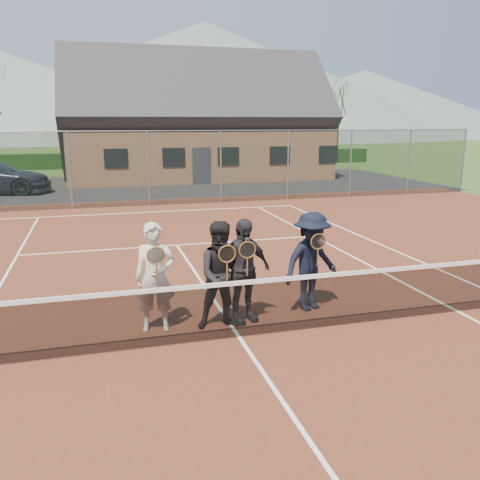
{
  "coord_description": "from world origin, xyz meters",
  "views": [
    {
      "loc": [
        -2.03,
        -7.24,
        3.38
      ],
      "look_at": [
        0.44,
        1.5,
        1.25
      ],
      "focal_mm": 38.0,
      "sensor_mm": 36.0,
      "label": 1
    }
  ],
  "objects_px": {
    "player_a": "(155,277)",
    "tennis_net": "(239,307)",
    "player_b": "(223,275)",
    "player_c": "(243,271)",
    "clubhouse": "(195,111)",
    "player_d": "(311,261)"
  },
  "relations": [
    {
      "from": "player_a",
      "to": "player_d",
      "type": "distance_m",
      "value": 2.82
    },
    {
      "from": "tennis_net",
      "to": "player_b",
      "type": "bearing_deg",
      "value": 104.93
    },
    {
      "from": "player_a",
      "to": "player_b",
      "type": "relative_size",
      "value": 1.0
    },
    {
      "from": "player_c",
      "to": "player_d",
      "type": "xyz_separation_m",
      "value": [
        1.35,
        0.22,
        -0.0
      ]
    },
    {
      "from": "player_a",
      "to": "player_b",
      "type": "distance_m",
      "value": 1.11
    },
    {
      "from": "player_a",
      "to": "player_c",
      "type": "bearing_deg",
      "value": -1.4
    },
    {
      "from": "clubhouse",
      "to": "player_a",
      "type": "bearing_deg",
      "value": -102.62
    },
    {
      "from": "player_d",
      "to": "clubhouse",
      "type": "bearing_deg",
      "value": 84.07
    },
    {
      "from": "player_c",
      "to": "player_a",
      "type": "bearing_deg",
      "value": 178.6
    },
    {
      "from": "tennis_net",
      "to": "player_d",
      "type": "height_order",
      "value": "player_d"
    },
    {
      "from": "player_a",
      "to": "player_d",
      "type": "bearing_deg",
      "value": 3.8
    },
    {
      "from": "tennis_net",
      "to": "player_a",
      "type": "bearing_deg",
      "value": 150.55
    },
    {
      "from": "player_b",
      "to": "clubhouse",
      "type": "bearing_deg",
      "value": 80.03
    },
    {
      "from": "tennis_net",
      "to": "player_c",
      "type": "height_order",
      "value": "player_c"
    },
    {
      "from": "player_c",
      "to": "player_d",
      "type": "bearing_deg",
      "value": 9.39
    },
    {
      "from": "player_a",
      "to": "player_d",
      "type": "relative_size",
      "value": 1.0
    },
    {
      "from": "player_a",
      "to": "tennis_net",
      "type": "bearing_deg",
      "value": -29.45
    },
    {
      "from": "player_c",
      "to": "player_d",
      "type": "distance_m",
      "value": 1.37
    },
    {
      "from": "clubhouse",
      "to": "player_b",
      "type": "height_order",
      "value": "clubhouse"
    },
    {
      "from": "tennis_net",
      "to": "player_a",
      "type": "distance_m",
      "value": 1.45
    },
    {
      "from": "player_a",
      "to": "player_d",
      "type": "xyz_separation_m",
      "value": [
        2.82,
        0.19,
        -0.0
      ]
    },
    {
      "from": "player_d",
      "to": "player_c",
      "type": "bearing_deg",
      "value": -170.61
    }
  ]
}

